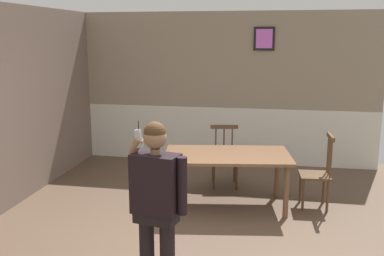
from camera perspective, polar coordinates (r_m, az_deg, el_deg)
ground_plane at (r=5.04m, az=-0.29°, el=-15.76°), size 7.99×7.99×0.00m
room_back_partition at (r=8.13m, az=4.54°, el=4.76°), size 5.46×0.17×2.78m
dining_table at (r=6.06m, az=4.59°, el=-4.15°), size 1.84×1.21×0.76m
chair_near_window at (r=6.29m, az=16.03°, el=-5.70°), size 0.43×0.43×1.04m
chair_by_doorway at (r=6.96m, az=4.25°, el=-3.85°), size 0.51×0.51×0.95m
person_figure at (r=3.99m, az=-4.61°, el=-8.96°), size 0.58×0.31×1.62m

